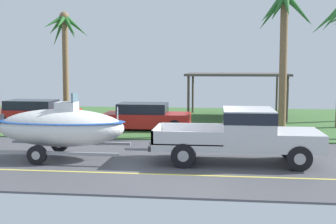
{
  "coord_description": "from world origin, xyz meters",
  "views": [
    {
      "loc": [
        0.78,
        -14.36,
        3.31
      ],
      "look_at": [
        -1.05,
        1.28,
        1.56
      ],
      "focal_mm": 45.65,
      "sensor_mm": 36.0,
      "label": 1
    }
  ],
  "objects_px": {
    "parked_sedan_far": "(146,117)",
    "palm_tree_near_left": "(284,22)",
    "parked_sedan_near": "(35,113)",
    "carport_awning": "(236,75)",
    "boat_on_trailer": "(60,127)",
    "palm_tree_far_left": "(65,39)",
    "pickup_truck_towing": "(247,133)"
  },
  "relations": [
    {
      "from": "parked_sedan_near",
      "to": "palm_tree_far_left",
      "type": "bearing_deg",
      "value": 72.01
    },
    {
      "from": "pickup_truck_towing",
      "to": "palm_tree_near_left",
      "type": "bearing_deg",
      "value": 72.02
    },
    {
      "from": "palm_tree_near_left",
      "to": "palm_tree_far_left",
      "type": "bearing_deg",
      "value": 160.09
    },
    {
      "from": "carport_awning",
      "to": "parked_sedan_near",
      "type": "bearing_deg",
      "value": -157.82
    },
    {
      "from": "boat_on_trailer",
      "to": "palm_tree_far_left",
      "type": "height_order",
      "value": "palm_tree_far_left"
    },
    {
      "from": "boat_on_trailer",
      "to": "parked_sedan_far",
      "type": "relative_size",
      "value": 1.33
    },
    {
      "from": "boat_on_trailer",
      "to": "carport_awning",
      "type": "height_order",
      "value": "carport_awning"
    },
    {
      "from": "boat_on_trailer",
      "to": "parked_sedan_near",
      "type": "distance_m",
      "value": 9.11
    },
    {
      "from": "carport_awning",
      "to": "parked_sedan_far",
      "type": "bearing_deg",
      "value": -129.64
    },
    {
      "from": "carport_awning",
      "to": "palm_tree_far_left",
      "type": "height_order",
      "value": "palm_tree_far_left"
    },
    {
      "from": "parked_sedan_far",
      "to": "carport_awning",
      "type": "height_order",
      "value": "carport_awning"
    },
    {
      "from": "pickup_truck_towing",
      "to": "palm_tree_far_left",
      "type": "bearing_deg",
      "value": 133.65
    },
    {
      "from": "parked_sedan_near",
      "to": "palm_tree_near_left",
      "type": "bearing_deg",
      "value": -7.46
    },
    {
      "from": "pickup_truck_towing",
      "to": "parked_sedan_near",
      "type": "distance_m",
      "value": 13.56
    },
    {
      "from": "parked_sedan_far",
      "to": "carport_awning",
      "type": "relative_size",
      "value": 0.71
    },
    {
      "from": "parked_sedan_near",
      "to": "palm_tree_far_left",
      "type": "relative_size",
      "value": 0.72
    },
    {
      "from": "parked_sedan_near",
      "to": "palm_tree_far_left",
      "type": "distance_m",
      "value": 5.06
    },
    {
      "from": "parked_sedan_far",
      "to": "palm_tree_near_left",
      "type": "relative_size",
      "value": 0.64
    },
    {
      "from": "parked_sedan_far",
      "to": "palm_tree_far_left",
      "type": "bearing_deg",
      "value": 145.24
    },
    {
      "from": "parked_sedan_far",
      "to": "palm_tree_near_left",
      "type": "height_order",
      "value": "palm_tree_near_left"
    },
    {
      "from": "parked_sedan_near",
      "to": "parked_sedan_far",
      "type": "distance_m",
      "value": 6.51
    },
    {
      "from": "pickup_truck_towing",
      "to": "palm_tree_near_left",
      "type": "xyz_separation_m",
      "value": [
        2.02,
        6.22,
        4.24
      ]
    },
    {
      "from": "parked_sedan_far",
      "to": "pickup_truck_towing",
      "type": "bearing_deg",
      "value": -55.87
    },
    {
      "from": "parked_sedan_near",
      "to": "palm_tree_near_left",
      "type": "distance_m",
      "value": 13.91
    },
    {
      "from": "parked_sedan_near",
      "to": "carport_awning",
      "type": "height_order",
      "value": "carport_awning"
    },
    {
      "from": "palm_tree_near_left",
      "to": "palm_tree_far_left",
      "type": "xyz_separation_m",
      "value": [
        -12.14,
        4.4,
        -0.41
      ]
    },
    {
      "from": "boat_on_trailer",
      "to": "palm_tree_far_left",
      "type": "bearing_deg",
      "value": 108.77
    },
    {
      "from": "carport_awning",
      "to": "palm_tree_far_left",
      "type": "bearing_deg",
      "value": -169.82
    },
    {
      "from": "pickup_truck_towing",
      "to": "palm_tree_near_left",
      "type": "relative_size",
      "value": 0.84
    },
    {
      "from": "parked_sedan_near",
      "to": "parked_sedan_far",
      "type": "relative_size",
      "value": 1.07
    },
    {
      "from": "parked_sedan_far",
      "to": "palm_tree_near_left",
      "type": "xyz_separation_m",
      "value": [
        6.61,
        -0.56,
        4.6
      ]
    },
    {
      "from": "parked_sedan_near",
      "to": "carport_awning",
      "type": "xyz_separation_m",
      "value": [
        11.11,
        4.53,
        1.98
      ]
    }
  ]
}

